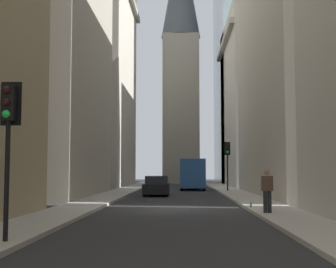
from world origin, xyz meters
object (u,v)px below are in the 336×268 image
pedestrian (267,189)px  discarded_bottle (251,205)px  traffic_light_foreground (8,122)px  delivery_truck (192,174)px  traffic_light_midblock (227,155)px  sedan_black (157,186)px

pedestrian → discarded_bottle: size_ratio=6.43×
traffic_light_foreground → discarded_bottle: traffic_light_foreground is taller
delivery_truck → traffic_light_midblock: (-4.92, -2.84, 1.66)m
traffic_light_midblock → pedestrian: size_ratio=2.34×
traffic_light_midblock → discarded_bottle: traffic_light_midblock is taller
delivery_truck → pedestrian: size_ratio=3.72×
sedan_black → traffic_light_midblock: size_ratio=1.06×
traffic_light_foreground → traffic_light_midblock: traffic_light_midblock is taller
traffic_light_foreground → discarded_bottle: 13.10m
traffic_light_midblock → discarded_bottle: size_ratio=15.01×
pedestrian → sedan_black: bearing=19.5°
sedan_black → traffic_light_midblock: (5.06, -5.64, 2.45)m
pedestrian → discarded_bottle: 2.96m
pedestrian → traffic_light_foreground: bearing=134.5°
delivery_truck → traffic_light_foreground: traffic_light_foreground is taller
traffic_light_midblock → delivery_truck: bearing=30.0°
sedan_black → pedestrian: size_ratio=2.48×
traffic_light_foreground → delivery_truck: bearing=-9.2°
traffic_light_foreground → traffic_light_midblock: (27.43, -8.10, 0.09)m
sedan_black → discarded_bottle: bearing=-157.3°
traffic_light_midblock → discarded_bottle: 17.28m
sedan_black → traffic_light_foreground: bearing=173.7°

